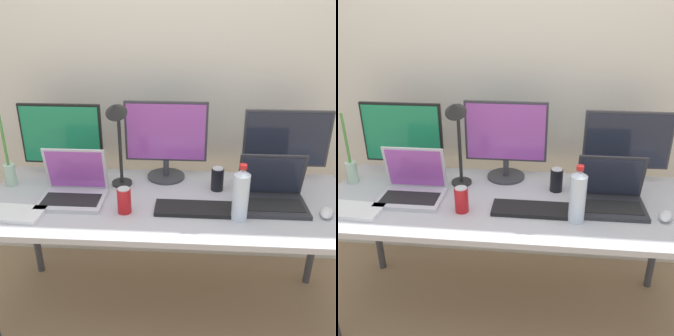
% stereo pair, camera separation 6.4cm
% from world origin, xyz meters
% --- Properties ---
extents(ground_plane, '(16.00, 16.00, 0.00)m').
position_xyz_m(ground_plane, '(0.00, 0.00, 0.00)').
color(ground_plane, '#9E7F5B').
extents(wall_back, '(7.00, 0.08, 2.60)m').
position_xyz_m(wall_back, '(0.00, 0.59, 1.30)').
color(wall_back, silver).
rests_on(wall_back, ground).
extents(work_desk, '(1.87, 0.73, 0.74)m').
position_xyz_m(work_desk, '(0.00, 0.00, 0.68)').
color(work_desk, '#424247').
rests_on(work_desk, ground).
extents(monitor_left, '(0.45, 0.19, 0.42)m').
position_xyz_m(monitor_left, '(-0.60, 0.24, 0.97)').
color(monitor_left, black).
rests_on(monitor_left, work_desk).
extents(monitor_center, '(0.45, 0.21, 0.44)m').
position_xyz_m(monitor_center, '(-0.03, 0.27, 0.98)').
color(monitor_center, '#38383D').
rests_on(monitor_center, work_desk).
extents(monitor_right, '(0.45, 0.18, 0.41)m').
position_xyz_m(monitor_right, '(0.62, 0.26, 0.97)').
color(monitor_right, '#38383D').
rests_on(monitor_right, work_desk).
extents(laptop_silver, '(0.32, 0.24, 0.25)m').
position_xyz_m(laptop_silver, '(-0.48, -0.01, 0.80)').
color(laptop_silver, silver).
rests_on(laptop_silver, work_desk).
extents(laptop_secondary, '(0.33, 0.24, 0.25)m').
position_xyz_m(laptop_secondary, '(0.51, 0.00, 0.80)').
color(laptop_secondary, '#2D2D33').
rests_on(laptop_secondary, work_desk).
extents(keyboard_main, '(0.39, 0.17, 0.02)m').
position_xyz_m(keyboard_main, '(-0.77, -0.19, 0.75)').
color(keyboard_main, white).
rests_on(keyboard_main, work_desk).
extents(keyboard_aux, '(0.42, 0.14, 0.02)m').
position_xyz_m(keyboard_aux, '(0.15, -0.09, 0.75)').
color(keyboard_aux, black).
rests_on(keyboard_aux, work_desk).
extents(mouse_by_keyboard, '(0.09, 0.12, 0.03)m').
position_xyz_m(mouse_by_keyboard, '(0.75, -0.10, 0.76)').
color(mouse_by_keyboard, silver).
rests_on(mouse_by_keyboard, work_desk).
extents(water_bottle, '(0.07, 0.07, 0.28)m').
position_xyz_m(water_bottle, '(0.34, -0.15, 0.87)').
color(water_bottle, silver).
rests_on(water_bottle, work_desk).
extents(soda_can_near_keyboard, '(0.07, 0.07, 0.13)m').
position_xyz_m(soda_can_near_keyboard, '(-0.20, -0.13, 0.80)').
color(soda_can_near_keyboard, red).
rests_on(soda_can_near_keyboard, work_desk).
extents(soda_can_by_laptop, '(0.07, 0.07, 0.13)m').
position_xyz_m(soda_can_by_laptop, '(0.25, 0.13, 0.80)').
color(soda_can_by_laptop, black).
rests_on(soda_can_by_laptop, work_desk).
extents(bamboo_vase, '(0.06, 0.06, 0.40)m').
position_xyz_m(bamboo_vase, '(-0.87, 0.12, 0.82)').
color(bamboo_vase, '#B2D1B7').
rests_on(bamboo_vase, work_desk).
extents(desk_lamp, '(0.11, 0.18, 0.50)m').
position_xyz_m(desk_lamp, '(-0.26, 0.12, 1.08)').
color(desk_lamp, black).
rests_on(desk_lamp, work_desk).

